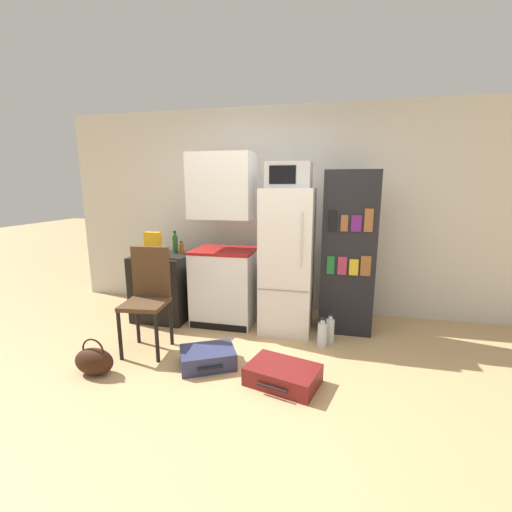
{
  "coord_description": "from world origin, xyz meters",
  "views": [
    {
      "loc": [
        0.64,
        -2.42,
        1.64
      ],
      "look_at": [
        -0.12,
        0.85,
        0.93
      ],
      "focal_mm": 24.0,
      "sensor_mm": 36.0,
      "label": 1
    }
  ],
  "objects_px": {
    "kitchen_hutch": "(224,247)",
    "cereal_box": "(153,245)",
    "water_bottle_front": "(322,334)",
    "bookshelf": "(348,253)",
    "water_bottle_middle": "(330,330)",
    "microwave": "(289,175)",
    "bottle_clear_short": "(156,247)",
    "side_table": "(165,286)",
    "chair": "(148,290)",
    "suitcase_large_flat": "(283,375)",
    "handbag": "(94,361)",
    "bowl": "(143,254)",
    "refrigerator": "(288,261)",
    "bottle_amber_beer": "(181,248)",
    "suitcase_small_flat": "(208,357)",
    "bottle_green_tall": "(175,244)"
  },
  "relations": [
    {
      "from": "side_table",
      "to": "handbag",
      "type": "height_order",
      "value": "side_table"
    },
    {
      "from": "water_bottle_middle",
      "to": "refrigerator",
      "type": "bearing_deg",
      "value": 152.51
    },
    {
      "from": "water_bottle_front",
      "to": "water_bottle_middle",
      "type": "xyz_separation_m",
      "value": [
        0.08,
        0.12,
        0.0
      ]
    },
    {
      "from": "refrigerator",
      "to": "cereal_box",
      "type": "xyz_separation_m",
      "value": [
        -1.55,
        -0.18,
        0.15
      ]
    },
    {
      "from": "bottle_green_tall",
      "to": "cereal_box",
      "type": "xyz_separation_m",
      "value": [
        -0.12,
        -0.32,
        0.03
      ]
    },
    {
      "from": "kitchen_hutch",
      "to": "side_table",
      "type": "bearing_deg",
      "value": -177.83
    },
    {
      "from": "kitchen_hutch",
      "to": "cereal_box",
      "type": "relative_size",
      "value": 6.61
    },
    {
      "from": "refrigerator",
      "to": "suitcase_small_flat",
      "type": "relative_size",
      "value": 2.69
    },
    {
      "from": "bookshelf",
      "to": "suitcase_small_flat",
      "type": "height_order",
      "value": "bookshelf"
    },
    {
      "from": "handbag",
      "to": "water_bottle_middle",
      "type": "distance_m",
      "value": 2.29
    },
    {
      "from": "bottle_green_tall",
      "to": "bowl",
      "type": "xyz_separation_m",
      "value": [
        -0.31,
        -0.24,
        -0.09
      ]
    },
    {
      "from": "suitcase_large_flat",
      "to": "handbag",
      "type": "height_order",
      "value": "handbag"
    },
    {
      "from": "bookshelf",
      "to": "bottle_green_tall",
      "type": "distance_m",
      "value": 2.09
    },
    {
      "from": "bowl",
      "to": "refrigerator",
      "type": "bearing_deg",
      "value": 3.22
    },
    {
      "from": "kitchen_hutch",
      "to": "cereal_box",
      "type": "height_order",
      "value": "kitchen_hutch"
    },
    {
      "from": "side_table",
      "to": "water_bottle_front",
      "type": "relative_size",
      "value": 2.52
    },
    {
      "from": "bottle_amber_beer",
      "to": "suitcase_large_flat",
      "type": "bearing_deg",
      "value": -40.34
    },
    {
      "from": "kitchen_hutch",
      "to": "chair",
      "type": "height_order",
      "value": "kitchen_hutch"
    },
    {
      "from": "bottle_green_tall",
      "to": "water_bottle_front",
      "type": "height_order",
      "value": "bottle_green_tall"
    },
    {
      "from": "refrigerator",
      "to": "microwave",
      "type": "relative_size",
      "value": 3.4
    },
    {
      "from": "bottle_green_tall",
      "to": "chair",
      "type": "distance_m",
      "value": 1.01
    },
    {
      "from": "kitchen_hutch",
      "to": "water_bottle_front",
      "type": "xyz_separation_m",
      "value": [
        1.18,
        -0.41,
        -0.79
      ]
    },
    {
      "from": "bottle_amber_beer",
      "to": "bowl",
      "type": "bearing_deg",
      "value": -154.04
    },
    {
      "from": "suitcase_small_flat",
      "to": "water_bottle_middle",
      "type": "relative_size",
      "value": 1.87
    },
    {
      "from": "bottle_clear_short",
      "to": "bowl",
      "type": "distance_m",
      "value": 0.18
    },
    {
      "from": "bottle_amber_beer",
      "to": "chair",
      "type": "xyz_separation_m",
      "value": [
        0.06,
        -0.9,
        -0.26
      ]
    },
    {
      "from": "microwave",
      "to": "bottle_clear_short",
      "type": "distance_m",
      "value": 1.83
    },
    {
      "from": "side_table",
      "to": "bottle_amber_beer",
      "type": "xyz_separation_m",
      "value": [
        0.2,
        0.11,
        0.47
      ]
    },
    {
      "from": "side_table",
      "to": "bowl",
      "type": "relative_size",
      "value": 4.93
    },
    {
      "from": "side_table",
      "to": "water_bottle_middle",
      "type": "height_order",
      "value": "side_table"
    },
    {
      "from": "water_bottle_middle",
      "to": "bookshelf",
      "type": "bearing_deg",
      "value": 67.76
    },
    {
      "from": "kitchen_hutch",
      "to": "cereal_box",
      "type": "xyz_separation_m",
      "value": [
        -0.8,
        -0.2,
        0.02
      ]
    },
    {
      "from": "suitcase_large_flat",
      "to": "bottle_amber_beer",
      "type": "bearing_deg",
      "value": 154.65
    },
    {
      "from": "refrigerator",
      "to": "water_bottle_middle",
      "type": "distance_m",
      "value": 0.87
    },
    {
      "from": "side_table",
      "to": "kitchen_hutch",
      "type": "relative_size",
      "value": 0.4
    },
    {
      "from": "handbag",
      "to": "suitcase_small_flat",
      "type": "bearing_deg",
      "value": 21.53
    },
    {
      "from": "handbag",
      "to": "water_bottle_middle",
      "type": "relative_size",
      "value": 1.13
    },
    {
      "from": "side_table",
      "to": "bottle_clear_short",
      "type": "xyz_separation_m",
      "value": [
        -0.09,
        0.02,
        0.49
      ]
    },
    {
      "from": "handbag",
      "to": "suitcase_large_flat",
      "type": "bearing_deg",
      "value": 8.05
    },
    {
      "from": "water_bottle_front",
      "to": "bookshelf",
      "type": "bearing_deg",
      "value": 65.26
    },
    {
      "from": "bottle_green_tall",
      "to": "side_table",
      "type": "bearing_deg",
      "value": -123.19
    },
    {
      "from": "kitchen_hutch",
      "to": "bookshelf",
      "type": "bearing_deg",
      "value": 3.73
    },
    {
      "from": "suitcase_small_flat",
      "to": "side_table",
      "type": "bearing_deg",
      "value": 105.47
    },
    {
      "from": "water_bottle_front",
      "to": "side_table",
      "type": "bearing_deg",
      "value": 169.14
    },
    {
      "from": "suitcase_large_flat",
      "to": "kitchen_hutch",
      "type": "bearing_deg",
      "value": 142.25
    },
    {
      "from": "bookshelf",
      "to": "bowl",
      "type": "distance_m",
      "value": 2.41
    },
    {
      "from": "refrigerator",
      "to": "chair",
      "type": "bearing_deg",
      "value": -147.8
    },
    {
      "from": "cereal_box",
      "to": "microwave",
      "type": "bearing_deg",
      "value": 6.48
    },
    {
      "from": "bottle_green_tall",
      "to": "chair",
      "type": "xyz_separation_m",
      "value": [
        0.16,
        -0.94,
        -0.3
      ]
    },
    {
      "from": "bottle_amber_beer",
      "to": "bottle_green_tall",
      "type": "bearing_deg",
      "value": 157.44
    }
  ]
}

